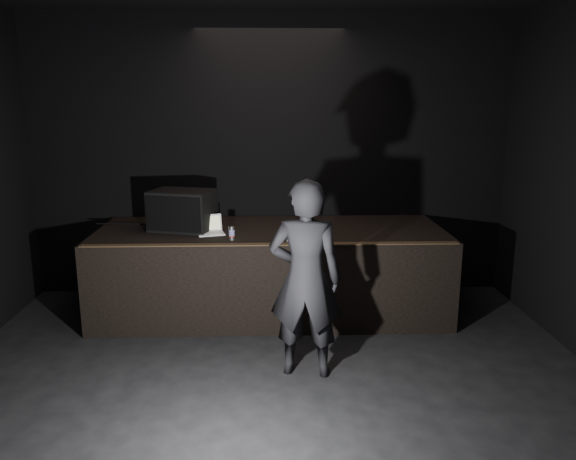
% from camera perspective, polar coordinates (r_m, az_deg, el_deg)
% --- Properties ---
extents(ground, '(7.00, 7.00, 0.00)m').
position_cam_1_polar(ground, '(4.37, -1.54, -21.30)').
color(ground, black).
rests_on(ground, ground).
extents(room_walls, '(6.10, 7.10, 3.52)m').
position_cam_1_polar(room_walls, '(3.63, -1.74, 6.06)').
color(room_walls, black).
rests_on(room_walls, ground).
extents(stage_riser, '(4.00, 1.50, 1.00)m').
position_cam_1_polar(stage_riser, '(6.63, -1.72, -4.12)').
color(stage_riser, black).
rests_on(stage_riser, ground).
extents(riser_lip, '(3.92, 0.10, 0.01)m').
position_cam_1_polar(riser_lip, '(5.81, -1.73, -1.44)').
color(riser_lip, brown).
rests_on(riser_lip, stage_riser).
extents(stage_monitor, '(0.79, 0.67, 0.46)m').
position_cam_1_polar(stage_monitor, '(6.53, -10.69, 1.98)').
color(stage_monitor, black).
rests_on(stage_monitor, stage_riser).
extents(cable, '(0.84, 0.08, 0.02)m').
position_cam_1_polar(cable, '(6.98, -15.66, 0.58)').
color(cable, black).
rests_on(cable, stage_riser).
extents(laptop, '(0.35, 0.32, 0.20)m').
position_cam_1_polar(laptop, '(6.35, -7.93, 0.12)').
color(laptop, white).
rests_on(laptop, stage_riser).
extents(beer_can, '(0.06, 0.06, 0.15)m').
position_cam_1_polar(beer_can, '(6.02, -5.74, -0.32)').
color(beer_can, silver).
rests_on(beer_can, stage_riser).
extents(plastic_cup, '(0.08, 0.08, 0.10)m').
position_cam_1_polar(plastic_cup, '(6.57, 0.39, 0.67)').
color(plastic_cup, white).
rests_on(plastic_cup, stage_riser).
extents(wii_remote, '(0.14, 0.15, 0.03)m').
position_cam_1_polar(wii_remote, '(5.86, 0.56, -1.20)').
color(wii_remote, silver).
rests_on(wii_remote, stage_riser).
extents(person, '(0.72, 0.53, 1.81)m').
position_cam_1_polar(person, '(5.03, 1.79, -5.01)').
color(person, black).
rests_on(person, ground).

